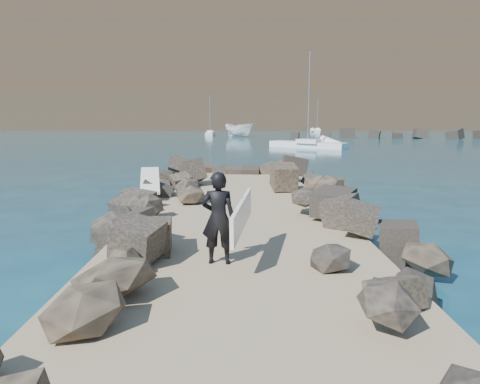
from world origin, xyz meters
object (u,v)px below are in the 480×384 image
at_px(surfboard_resting, 150,183).
at_px(boat_imported, 239,130).
at_px(sailboat_b, 210,134).
at_px(surfer_with_board, 222,218).

relative_size(surfboard_resting, boat_imported, 0.44).
bearing_deg(sailboat_b, surfboard_resting, -88.20).
distance_m(surfboard_resting, boat_imported, 57.48).
distance_m(surfboard_resting, surfer_with_board, 7.84).
bearing_deg(surfer_with_board, surfboard_resting, 111.67).
distance_m(surfboard_resting, sailboat_b, 61.86).
height_order(surfboard_resting, surfer_with_board, surfer_with_board).
distance_m(boat_imported, sailboat_b, 6.88).
xyz_separation_m(surfer_with_board, sailboat_b, (-4.83, 69.10, -1.16)).
bearing_deg(sailboat_b, surfer_with_board, -86.00).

